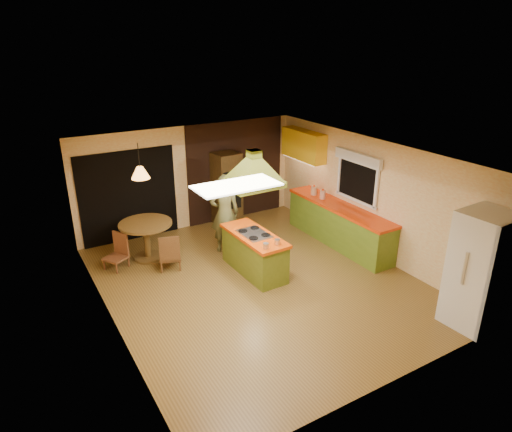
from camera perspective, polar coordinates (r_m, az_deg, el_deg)
ground at (r=8.90m, az=0.40°, el=-8.28°), size 6.50×6.50×0.00m
room_walls at (r=8.34m, az=0.43°, el=-0.84°), size 5.50×6.50×6.50m
ceiling_plane at (r=7.94m, az=0.45°, el=7.51°), size 6.50×6.50×0.00m
brick_panel at (r=11.58m, az=-2.52°, el=5.72°), size 2.64×0.03×2.50m
nook_opening at (r=10.69m, az=-15.62°, el=2.39°), size 2.20×0.03×2.10m
right_counter at (r=10.44m, az=10.29°, el=-1.06°), size 0.62×3.05×0.92m
upper_cabinets at (r=11.24m, az=5.96°, el=8.82°), size 0.34×1.40×0.70m
window_right at (r=10.03m, az=12.61°, el=5.74°), size 0.12×1.35×1.06m
fluor_panel at (r=6.42m, az=-2.44°, el=3.82°), size 1.20×0.60×0.03m
kitchen_island at (r=9.08m, az=-0.22°, el=-4.61°), size 0.70×1.65×0.84m
range_hood at (r=8.43m, az=-0.24°, el=6.61°), size 1.01×0.74×0.79m
man at (r=9.82m, az=-3.93°, el=0.34°), size 0.73×0.59×1.75m
refrigerator at (r=8.10m, az=26.22°, el=-6.11°), size 0.84×0.80×1.96m
wall_oven at (r=11.25m, az=-3.68°, el=3.40°), size 0.64×0.64×1.82m
dining_table at (r=9.82m, az=-13.55°, el=-2.12°), size 1.10×1.10×0.82m
chair_left at (r=9.67m, az=-17.20°, el=-4.32°), size 0.55×0.55×0.73m
chair_near at (r=9.40m, az=-10.78°, el=-4.27°), size 0.53×0.53×0.78m
pendant_lamp at (r=9.37m, az=-14.27°, el=5.28°), size 0.43×0.43×0.24m
canister_large at (r=10.61m, az=8.33°, el=2.66°), size 0.14×0.14×0.20m
canister_medium at (r=10.85m, az=7.26°, el=3.16°), size 0.17×0.17×0.20m
canister_small at (r=10.85m, az=7.30°, el=3.03°), size 0.13×0.13×0.15m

